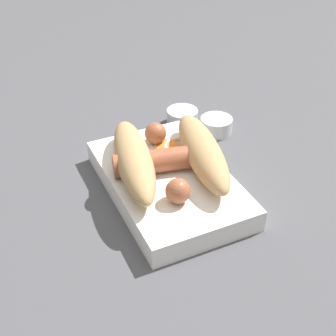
{
  "coord_description": "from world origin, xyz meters",
  "views": [
    {
      "loc": [
        0.46,
        -0.22,
        0.41
      ],
      "look_at": [
        0.0,
        0.0,
        0.04
      ],
      "focal_mm": 50.0,
      "sensor_mm": 36.0,
      "label": 1
    }
  ],
  "objects": [
    {
      "name": "bread_roll",
      "position": [
        -0.01,
        0.01,
        0.05
      ],
      "size": [
        0.22,
        0.18,
        0.04
      ],
      "color": "tan",
      "rests_on": "food_tray"
    },
    {
      "name": "condiment_cup_far",
      "position": [
        -0.16,
        0.1,
        0.01
      ],
      "size": [
        0.05,
        0.05,
        0.03
      ],
      "color": "silver",
      "rests_on": "ground_plane"
    },
    {
      "name": "food_tray",
      "position": [
        0.0,
        0.0,
        0.02
      ],
      "size": [
        0.25,
        0.15,
        0.03
      ],
      "color": "white",
      "rests_on": "ground_plane"
    },
    {
      "name": "pickled_veggies",
      "position": [
        -0.05,
        0.04,
        0.03
      ],
      "size": [
        0.07,
        0.07,
        0.0
      ],
      "color": "#F99E4C",
      "rests_on": "food_tray"
    },
    {
      "name": "condiment_cup_near",
      "position": [
        -0.11,
        0.14,
        0.01
      ],
      "size": [
        0.05,
        0.05,
        0.03
      ],
      "color": "silver",
      "rests_on": "ground_plane"
    },
    {
      "name": "ground_plane",
      "position": [
        0.0,
        0.0,
        0.0
      ],
      "size": [
        3.0,
        3.0,
        0.0
      ],
      "primitive_type": "plane",
      "color": "#4C4C51"
    },
    {
      "name": "sausage",
      "position": [
        -0.01,
        0.0,
        0.05
      ],
      "size": [
        0.17,
        0.14,
        0.03
      ],
      "color": "#9E5638",
      "rests_on": "food_tray"
    }
  ]
}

